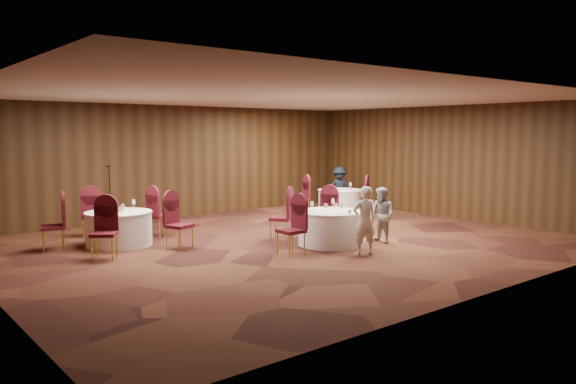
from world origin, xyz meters
TOP-DOWN VIEW (x-y plane):
  - ground at (0.00, 0.00)m, footprint 12.00×12.00m
  - room_shell at (0.00, 0.00)m, footprint 12.00×12.00m
  - table_main at (0.60, -0.77)m, footprint 1.42×1.42m
  - table_left at (-3.01, 2.02)m, footprint 1.41×1.41m
  - table_right at (4.00, 2.42)m, footprint 1.32×1.32m
  - chairs_main at (0.28, -0.22)m, footprint 2.79×2.02m
  - chairs_left at (-3.02, 2.02)m, footprint 3.05×3.16m
  - chairs_right at (3.46, 2.00)m, footprint 2.14×2.26m
  - tabletop_main at (0.75, -0.84)m, footprint 1.09×1.09m
  - tabletop_left at (-3.01, 2.01)m, footprint 0.81×0.75m
  - tabletop_right at (4.21, 2.20)m, footprint 0.08×0.08m
  - mic_stand at (-2.46, 3.88)m, footprint 0.24×0.24m
  - woman_a at (0.45, -1.90)m, footprint 0.59×0.49m
  - woman_b at (1.64, -1.31)m, footprint 0.50×0.62m
  - man_c at (4.84, 3.30)m, footprint 0.97×0.96m

SIDE VIEW (x-z plane):
  - ground at x=0.00m, z-range 0.00..0.00m
  - table_left at x=-3.01m, z-range 0.01..0.75m
  - table_right at x=4.00m, z-range 0.01..0.75m
  - table_main at x=0.60m, z-range 0.01..0.75m
  - mic_stand at x=-2.46m, z-range -0.34..1.30m
  - chairs_main at x=0.28m, z-range 0.00..1.00m
  - chairs_left at x=-3.02m, z-range 0.00..1.00m
  - chairs_right at x=3.46m, z-range 0.00..1.00m
  - woman_b at x=1.64m, z-range 0.00..1.23m
  - man_c at x=4.84m, z-range 0.00..1.35m
  - woman_a at x=0.45m, z-range 0.00..1.37m
  - tabletop_left at x=-3.01m, z-range 0.71..0.93m
  - tabletop_main at x=0.75m, z-range 0.73..0.94m
  - tabletop_right at x=4.21m, z-range 0.79..1.01m
  - room_shell at x=0.00m, z-range -4.04..7.96m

